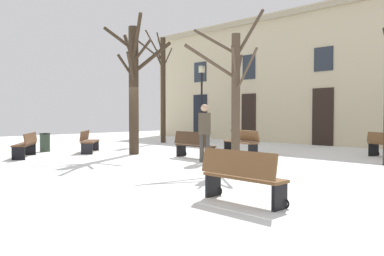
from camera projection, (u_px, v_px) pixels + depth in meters
ground_plane at (159, 155)px, 14.26m from camera, size 32.25×32.25×0.00m
building_facade at (287, 76)px, 20.11m from camera, size 20.16×0.60×6.82m
tree_left_of_center at (162, 84)px, 20.38m from camera, size 1.11×2.45×5.94m
tree_center at (134, 82)px, 14.47m from camera, size 2.49×2.13×5.05m
tree_foreground at (235, 91)px, 11.38m from camera, size 1.95×2.24×4.63m
streetlamp at (202, 95)px, 21.37m from camera, size 0.30×0.30×4.20m
litter_bin at (45, 142)px, 15.57m from camera, size 0.42×0.42×0.74m
bench_near_center_tree at (89, 141)px, 15.25m from camera, size 1.60×1.44×0.85m
bench_by_litter_bin at (242, 176)px, 6.57m from camera, size 1.59×0.44×0.91m
bench_facing_shops at (26, 144)px, 13.50m from camera, size 1.71×1.37×0.85m
bench_back_to_back_left at (241, 141)px, 14.73m from camera, size 1.95×1.09×0.90m
bench_far_corner at (194, 145)px, 13.26m from camera, size 1.64×0.55×0.91m
person_crossing_plaza at (205, 130)px, 12.12m from camera, size 0.43×0.42×1.81m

